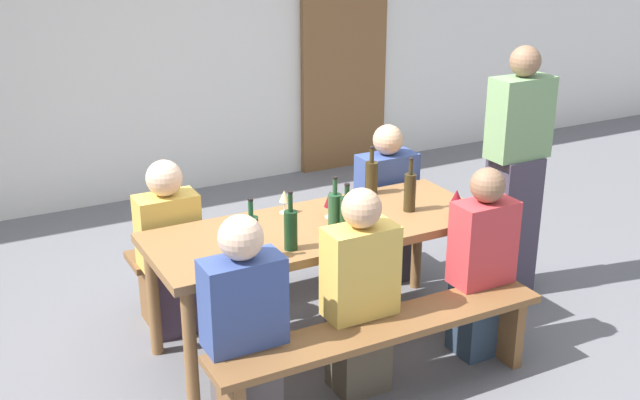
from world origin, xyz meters
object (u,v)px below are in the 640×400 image
object	(u,v)px
wine_bottle_4	(291,229)
seated_guest_near_2	(481,267)
wine_bottle_0	(371,177)
standing_host	(515,178)
bench_near	(382,340)
tasting_table	(320,238)
seated_guest_far_0	(170,252)
seated_guest_far_1	(386,208)
bench_far	(272,246)
wine_bottle_1	(335,210)
wine_glass_1	(330,200)
wine_bottle_5	(410,191)
wine_glass_0	(284,197)
wine_bottle_3	(347,215)
seated_guest_near_0	(244,328)
wine_glass_3	(457,198)
wine_glass_2	(365,201)
wine_bottle_2	(252,237)
seated_guest_near_1	(360,297)
wooden_door	(344,61)

from	to	relation	value
wine_bottle_4	seated_guest_near_2	xyz separation A→B (m)	(1.04, -0.30, -0.33)
wine_bottle_0	standing_host	distance (m)	0.95
bench_near	standing_host	bearing A→B (deg)	25.44
tasting_table	seated_guest_far_0	distance (m)	0.91
seated_guest_far_1	bench_far	bearing A→B (deg)	-100.81
tasting_table	wine_bottle_1	bearing A→B (deg)	-66.14
seated_guest_far_1	standing_host	xyz separation A→B (m)	(0.64, -0.53, 0.28)
wine_glass_1	wine_bottle_5	bearing A→B (deg)	-15.43
tasting_table	bench_far	xyz separation A→B (m)	(0.00, 0.68, -0.31)
wine_glass_1	standing_host	distance (m)	1.32
wine_bottle_0	wine_glass_0	bearing A→B (deg)	-175.54
wine_bottle_3	wine_bottle_4	distance (m)	0.36
standing_host	wine_bottle_3	bearing A→B (deg)	7.74
seated_guest_near_0	seated_guest_near_2	bearing A→B (deg)	-90.00
wine_glass_1	wine_glass_3	size ratio (longest dim) A/B	0.97
wine_bottle_1	seated_guest_near_0	distance (m)	0.92
wine_glass_1	seated_guest_near_0	world-z (taller)	seated_guest_near_0
bench_far	wine_bottle_1	xyz separation A→B (m)	(0.04, -0.78, 0.51)
bench_near	bench_far	xyz separation A→B (m)	(0.00, 1.36, 0.00)
tasting_table	seated_guest_near_0	xyz separation A→B (m)	(-0.70, -0.53, -0.13)
wine_bottle_1	seated_guest_near_0	xyz separation A→B (m)	(-0.74, -0.43, -0.33)
bench_far	standing_host	xyz separation A→B (m)	(1.42, -0.68, 0.45)
wine_bottle_1	wine_bottle_4	bearing A→B (deg)	-158.75
tasting_table	wine_bottle_4	distance (m)	0.42
bench_far	wine_bottle_5	bearing A→B (deg)	-52.12
bench_far	wine_bottle_5	distance (m)	1.07
bench_near	seated_guest_near_0	world-z (taller)	seated_guest_near_0
wine_bottle_3	wine_bottle_5	bearing A→B (deg)	14.72
wine_glass_2	seated_guest_near_2	xyz separation A→B (m)	(0.48, -0.48, -0.32)
bench_near	seated_guest_near_0	size ratio (longest dim) A/B	1.67
seated_guest_near_0	standing_host	xyz separation A→B (m)	(2.12, 0.53, 0.26)
wine_bottle_3	seated_guest_near_2	bearing A→B (deg)	-26.63
wine_bottle_2	wine_bottle_5	xyz separation A→B (m)	(1.10, 0.20, -0.00)
seated_guest_near_0	seated_guest_far_1	xyz separation A→B (m)	(1.48, 1.06, -0.01)
wine_bottle_0	wine_bottle_1	bearing A→B (deg)	-140.18
wine_glass_2	seated_guest_near_1	xyz separation A→B (m)	(-0.31, -0.48, -0.32)
wooden_door	bench_far	bearing A→B (deg)	-129.13
wine_bottle_0	wine_glass_0	xyz separation A→B (m)	(-0.63, -0.05, -0.01)
bench_near	seated_guest_near_1	size ratio (longest dim) A/B	1.64
wine_bottle_2	wine_bottle_0	bearing A→B (deg)	27.95
wine_glass_0	seated_guest_near_1	size ratio (longest dim) A/B	0.12
bench_near	standing_host	size ratio (longest dim) A/B	1.13
tasting_table	wine_bottle_1	world-z (taller)	wine_bottle_1
wine_bottle_1	wine_glass_3	world-z (taller)	wine_bottle_1
wine_bottle_2	wine_glass_0	size ratio (longest dim) A/B	2.35
wine_glass_0	standing_host	xyz separation A→B (m)	(1.52, -0.26, -0.05)
tasting_table	wine_glass_0	xyz separation A→B (m)	(-0.10, 0.26, 0.18)
wine_glass_0	wine_glass_3	distance (m)	1.00
wine_bottle_4	seated_guest_near_0	bearing A→B (deg)	-143.05
seated_guest_near_2	tasting_table	bearing A→B (deg)	54.79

